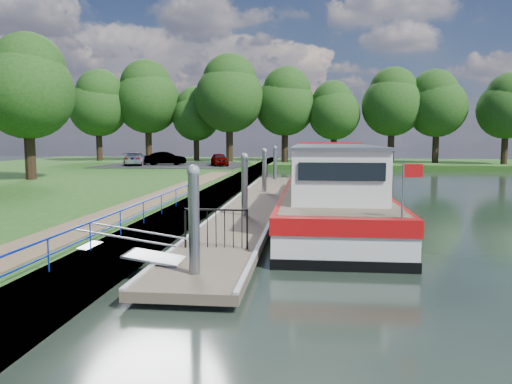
# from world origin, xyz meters

# --- Properties ---
(ground) EXTENTS (160.00, 160.00, 0.00)m
(ground) POSITION_xyz_m (0.00, 0.00, 0.00)
(ground) COLOR black
(ground) RESTS_ON ground
(bank_edge) EXTENTS (1.10, 90.00, 0.78)m
(bank_edge) POSITION_xyz_m (-2.55, 15.00, 0.39)
(bank_edge) COLOR #473D2D
(bank_edge) RESTS_ON ground
(far_bank) EXTENTS (60.00, 18.00, 0.60)m
(far_bank) POSITION_xyz_m (12.00, 52.00, 0.30)
(far_bank) COLOR #1D4413
(far_bank) RESTS_ON ground
(footpath) EXTENTS (1.60, 40.00, 0.05)m
(footpath) POSITION_xyz_m (-4.40, 8.00, 0.80)
(footpath) COLOR brown
(footpath) RESTS_ON riverbank
(carpark) EXTENTS (14.00, 12.00, 0.06)m
(carpark) POSITION_xyz_m (-11.00, 38.00, 0.81)
(carpark) COLOR black
(carpark) RESTS_ON riverbank
(blue_fence) EXTENTS (0.04, 18.04, 0.72)m
(blue_fence) POSITION_xyz_m (-2.75, 3.00, 1.31)
(blue_fence) COLOR #0C2DBF
(blue_fence) RESTS_ON riverbank
(pontoon) EXTENTS (2.50, 30.00, 0.56)m
(pontoon) POSITION_xyz_m (0.00, 13.00, 0.18)
(pontoon) COLOR brown
(pontoon) RESTS_ON ground
(mooring_piles) EXTENTS (0.30, 27.30, 3.55)m
(mooring_piles) POSITION_xyz_m (0.00, 13.00, 1.28)
(mooring_piles) COLOR gray
(mooring_piles) RESTS_ON ground
(gangway) EXTENTS (2.58, 1.00, 0.92)m
(gangway) POSITION_xyz_m (-1.85, 0.50, 0.63)
(gangway) COLOR #A5A8AD
(gangway) RESTS_ON ground
(gate_panel) EXTENTS (1.85, 0.05, 1.15)m
(gate_panel) POSITION_xyz_m (-0.00, 2.20, 1.15)
(gate_panel) COLOR black
(gate_panel) RESTS_ON ground
(barge) EXTENTS (4.36, 21.15, 4.78)m
(barge) POSITION_xyz_m (3.60, 11.90, 1.09)
(barge) COLOR black
(barge) RESTS_ON ground
(horizon_trees) EXTENTS (54.38, 10.03, 12.87)m
(horizon_trees) POSITION_xyz_m (-1.61, 48.68, 7.95)
(horizon_trees) COLOR #332316
(horizon_trees) RESTS_ON ground
(bank_tree_a) EXTENTS (6.12, 6.12, 9.72)m
(bank_tree_a) POSITION_xyz_m (-15.99, 20.08, 7.02)
(bank_tree_a) COLOR #332316
(bank_tree_a) RESTS_ON riverbank
(car_a) EXTENTS (2.50, 3.93, 1.25)m
(car_a) POSITION_xyz_m (-6.16, 36.57, 1.46)
(car_a) COLOR #999999
(car_a) RESTS_ON carpark
(car_b) EXTENTS (4.13, 1.84, 1.32)m
(car_b) POSITION_xyz_m (-11.77, 37.27, 1.49)
(car_b) COLOR #999999
(car_b) RESTS_ON carpark
(car_c) EXTENTS (2.68, 4.79, 1.31)m
(car_c) POSITION_xyz_m (-14.64, 36.51, 1.49)
(car_c) COLOR #999999
(car_c) RESTS_ON carpark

